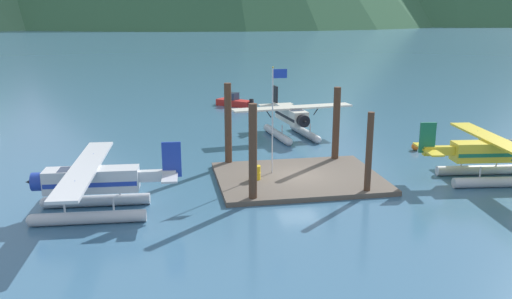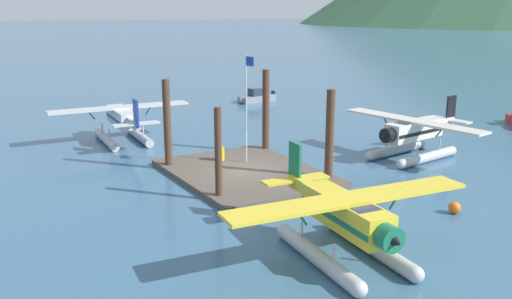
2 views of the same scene
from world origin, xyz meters
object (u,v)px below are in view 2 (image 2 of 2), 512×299
(flagpole, at_px, (247,97))
(seaplane_yellow_stbd_aft, at_px, (345,222))
(mooring_buoy, at_px, (455,208))
(boat_grey_open_west, at_px, (256,98))
(seaplane_silver_port_aft, at_px, (122,121))
(fuel_drum, at_px, (220,153))
(seaplane_cream_bow_right, at_px, (413,135))

(flagpole, relative_size, seaplane_yellow_stbd_aft, 0.65)
(mooring_buoy, relative_size, boat_grey_open_west, 0.12)
(flagpole, distance_m, seaplane_silver_port_aft, 12.10)
(seaplane_silver_port_aft, bearing_deg, boat_grey_open_west, 120.28)
(fuel_drum, bearing_deg, mooring_buoy, 23.13)
(seaplane_yellow_stbd_aft, bearing_deg, mooring_buoy, 97.42)
(mooring_buoy, height_order, seaplane_silver_port_aft, seaplane_silver_port_aft)
(mooring_buoy, relative_size, seaplane_yellow_stbd_aft, 0.06)
(seaplane_silver_port_aft, relative_size, seaplane_cream_bow_right, 1.00)
(seaplane_silver_port_aft, height_order, seaplane_cream_bow_right, same)
(fuel_drum, distance_m, seaplane_yellow_stbd_aft, 14.81)
(fuel_drum, relative_size, boat_grey_open_west, 0.18)
(flagpole, relative_size, fuel_drum, 7.78)
(fuel_drum, distance_m, seaplane_silver_port_aft, 10.02)
(fuel_drum, height_order, mooring_buoy, fuel_drum)
(fuel_drum, relative_size, seaplane_yellow_stbd_aft, 0.08)
(seaplane_yellow_stbd_aft, height_order, boat_grey_open_west, seaplane_yellow_stbd_aft)
(mooring_buoy, xyz_separation_m, seaplane_yellow_stbd_aft, (1.02, -7.84, 1.28))
(seaplane_yellow_stbd_aft, xyz_separation_m, boat_grey_open_west, (-34.66, 16.79, -1.09))
(fuel_drum, relative_size, seaplane_cream_bow_right, 0.08)
(flagpole, bearing_deg, mooring_buoy, 20.64)
(flagpole, relative_size, seaplane_silver_port_aft, 0.65)
(fuel_drum, xyz_separation_m, seaplane_silver_port_aft, (-9.37, -3.45, 0.84))
(mooring_buoy, relative_size, seaplane_cream_bow_right, 0.06)
(fuel_drum, xyz_separation_m, seaplane_yellow_stbd_aft, (14.65, -2.02, 0.84))
(mooring_buoy, relative_size, seaplane_silver_port_aft, 0.06)
(seaplane_cream_bow_right, distance_m, boat_grey_open_west, 25.44)
(boat_grey_open_west, bearing_deg, seaplane_yellow_stbd_aft, -25.85)
(flagpole, bearing_deg, seaplane_cream_bow_right, 70.15)
(fuel_drum, bearing_deg, seaplane_silver_port_aft, -159.79)
(seaplane_silver_port_aft, relative_size, boat_grey_open_west, 2.14)
(mooring_buoy, height_order, seaplane_yellow_stbd_aft, seaplane_yellow_stbd_aft)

